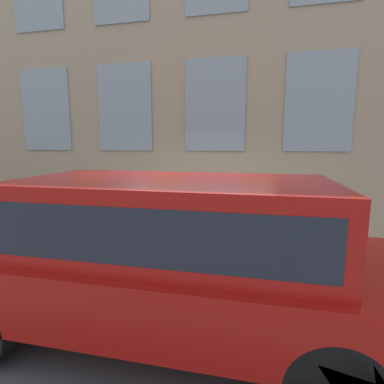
{
  "coord_description": "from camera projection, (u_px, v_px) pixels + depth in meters",
  "views": [
    {
      "loc": [
        -4.22,
        -1.02,
        2.17
      ],
      "look_at": [
        0.67,
        0.09,
        1.37
      ],
      "focal_mm": 28.0,
      "sensor_mm": 36.0,
      "label": 1
    }
  ],
  "objects": [
    {
      "name": "sidewalk",
      "position": [
        203.0,
        253.0,
        5.85
      ],
      "size": [
        2.56,
        60.0,
        0.14
      ],
      "color": "#B2ADA3",
      "rests_on": "ground_plane"
    },
    {
      "name": "parked_truck_red_near",
      "position": [
        168.0,
        248.0,
        3.3
      ],
      "size": [
        1.92,
        5.26,
        1.81
      ],
      "color": "black",
      "rests_on": "ground_plane"
    },
    {
      "name": "fire_hydrant",
      "position": [
        204.0,
        243.0,
        5.13
      ],
      "size": [
        0.27,
        0.4,
        0.71
      ],
      "color": "gold",
      "rests_on": "sidewalk"
    },
    {
      "name": "building_facade",
      "position": [
        217.0,
        32.0,
        6.51
      ],
      "size": [
        0.33,
        40.0,
        9.21
      ],
      "color": "tan",
      "rests_on": "ground_plane"
    },
    {
      "name": "ground_plane",
      "position": [
        188.0,
        286.0,
        4.63
      ],
      "size": [
        80.0,
        80.0,
        0.0
      ],
      "primitive_type": "plane",
      "color": "#47474C"
    },
    {
      "name": "person",
      "position": [
        180.0,
        224.0,
        5.25
      ],
      "size": [
        0.26,
        0.17,
        1.09
      ],
      "rotation": [
        0.0,
        0.0,
        -2.13
      ],
      "color": "navy",
      "rests_on": "sidewalk"
    }
  ]
}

